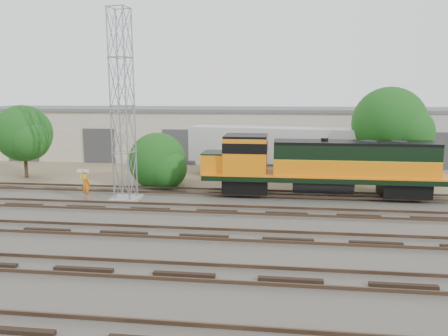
# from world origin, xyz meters

# --- Properties ---
(ground) EXTENTS (140.00, 140.00, 0.00)m
(ground) POSITION_xyz_m (0.00, 0.00, 0.00)
(ground) COLOR #47423A
(ground) RESTS_ON ground
(dirt_strip) EXTENTS (80.00, 16.00, 0.02)m
(dirt_strip) POSITION_xyz_m (0.00, 15.00, 0.01)
(dirt_strip) COLOR #726047
(dirt_strip) RESTS_ON ground
(tracks) EXTENTS (80.00, 20.40, 0.28)m
(tracks) POSITION_xyz_m (0.00, -3.00, 0.08)
(tracks) COLOR black
(tracks) RESTS_ON ground
(warehouse) EXTENTS (58.40, 10.40, 5.30)m
(warehouse) POSITION_xyz_m (0.04, 22.98, 2.65)
(warehouse) COLOR beige
(warehouse) RESTS_ON ground
(locomotive) EXTENTS (15.94, 2.80, 3.83)m
(locomotive) POSITION_xyz_m (6.17, 6.00, 2.22)
(locomotive) COLOR black
(locomotive) RESTS_ON tracks
(signal_tower) EXTENTS (1.76, 1.76, 11.95)m
(signal_tower) POSITION_xyz_m (-6.26, 3.71, 5.82)
(signal_tower) COLOR gray
(signal_tower) RESTS_ON ground
(sign_post) EXTENTS (0.84, 0.11, 2.06)m
(sign_post) POSITION_xyz_m (-8.99, 3.47, 1.44)
(sign_post) COLOR gray
(sign_post) RESTS_ON ground
(worker) EXTENTS (0.86, 0.75, 1.98)m
(worker) POSITION_xyz_m (-9.04, 3.84, 0.99)
(worker) COLOR orange
(worker) RESTS_ON ground
(semi_trailer) EXTENTS (13.66, 4.68, 4.12)m
(semi_trailer) POSITION_xyz_m (3.29, 12.39, 2.59)
(semi_trailer) COLOR silver
(semi_trailer) RESTS_ON ground
(dumpster_blue) EXTENTS (2.00, 1.94, 1.50)m
(dumpster_blue) POSITION_xyz_m (14.69, 17.44, 0.75)
(dumpster_blue) COLOR #161899
(dumpster_blue) RESTS_ON ground
(tree_west) EXTENTS (4.74, 4.52, 5.91)m
(tree_west) POSITION_xyz_m (-16.69, 9.81, 3.53)
(tree_west) COLOR #382619
(tree_west) RESTS_ON ground
(tree_mid) EXTENTS (4.45, 4.24, 4.24)m
(tree_mid) POSITION_xyz_m (-5.17, 8.04, 1.76)
(tree_mid) COLOR #382619
(tree_mid) RESTS_ON ground
(tree_east) EXTENTS (5.69, 5.42, 7.32)m
(tree_east) POSITION_xyz_m (11.84, 10.55, 4.46)
(tree_east) COLOR #382619
(tree_east) RESTS_ON ground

